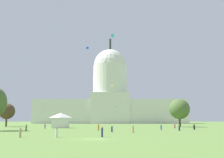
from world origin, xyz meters
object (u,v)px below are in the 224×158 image
capitol_building (110,98)px  person_olive_lawn_far_right (26,128)px  person_navy_deep_crowd (112,129)px  kite_cyan_high (113,36)px  person_maroon_edge_west (175,126)px  kite_black_low (116,107)px  person_navy_mid_center (179,128)px  person_orange_mid_left (98,128)px  kite_magenta_high (58,0)px  person_white_edge_east (57,133)px  person_tan_front_right (20,133)px  kite_blue_mid (87,48)px  person_tan_near_tree_east (133,129)px  tree_west_near (7,111)px  person_navy_aisle_center (102,132)px  person_black_front_center (194,127)px  kite_orange_low (120,101)px  kite_violet_high (105,62)px  event_tent (61,120)px  person_denim_front_left (161,127)px  kite_yellow_mid (112,86)px  person_purple_near_tent (45,126)px  tree_east_near (179,109)px

capitol_building → person_olive_lawn_far_right: capitol_building is taller
person_navy_deep_crowd → kite_cyan_high: bearing=129.2°
person_maroon_edge_west → kite_black_low: kite_black_low is taller
person_navy_mid_center → kite_cyan_high: (-18.07, 40.47, 39.42)m
capitol_building → kite_cyan_high: size_ratio=27.55×
person_orange_mid_left → kite_magenta_high: bearing=34.6°
person_orange_mid_left → person_navy_mid_center: person_orange_mid_left is taller
person_orange_mid_left → person_white_edge_east: person_orange_mid_left is taller
person_tan_front_right → kite_blue_mid: 68.65m
person_tan_near_tree_east → person_navy_deep_crowd: person_tan_near_tree_east is taller
person_maroon_edge_west → person_navy_deep_crowd: bearing=-10.6°
person_navy_deep_crowd → person_tan_front_right: (-14.75, -18.74, 0.08)m
tree_west_near → person_navy_aisle_center: size_ratio=5.42×
person_black_front_center → kite_orange_low: bearing=38.1°
kite_violet_high → event_tent: bearing=18.5°
person_orange_mid_left → kite_violet_high: size_ratio=1.67×
capitol_building → person_white_edge_east: (-6.14, -165.79, -19.84)m
person_tan_front_right → kite_blue_mid: (4.11, 60.78, 31.65)m
person_denim_front_left → kite_magenta_high: size_ratio=0.69×
kite_orange_low → kite_black_low: 7.10m
person_maroon_edge_west → person_tan_near_tree_east: bearing=-1.5°
person_black_front_center → person_denim_front_left: bearing=130.1°
person_black_front_center → kite_black_low: size_ratio=0.40×
capitol_building → kite_orange_low: bearing=-78.8°
person_orange_mid_left → kite_cyan_high: size_ratio=0.41×
tree_west_near → kite_yellow_mid: bearing=52.2°
kite_blue_mid → kite_black_low: bearing=32.7°
person_navy_mid_center → person_white_edge_east: (-26.86, -26.54, -0.00)m
kite_blue_mid → event_tent: bearing=-175.7°
kite_cyan_high → kite_black_low: size_ratio=1.08×
person_maroon_edge_west → person_denim_front_left: person_maroon_edge_west is taller
person_denim_front_left → person_navy_deep_crowd: bearing=71.0°
person_tan_near_tree_east → kite_yellow_mid: kite_yellow_mid is taller
person_maroon_edge_west → person_navy_mid_center: 20.33m
kite_magenta_high → person_white_edge_east: bearing=-81.0°
capitol_building → kite_violet_high: bearing=-95.2°
person_purple_near_tent → kite_black_low: (23.96, 89.73, 10.45)m
kite_orange_low → person_navy_aisle_center: bearing=-9.4°
person_black_front_center → person_purple_near_tent: (-46.67, 8.78, 0.01)m
capitol_building → kite_orange_low: (7.51, -37.79, -5.12)m
event_tent → person_denim_front_left: size_ratio=4.13×
person_olive_lawn_far_right → kite_blue_mid: 49.49m
person_black_front_center → kite_black_low: 101.64m
tree_west_near → person_denim_front_left: bearing=-29.9°
person_purple_near_tent → kite_blue_mid: 37.85m
kite_orange_low → person_tan_near_tree_east: bearing=-6.6°
tree_west_near → person_purple_near_tent: 32.24m
person_purple_near_tent → kite_magenta_high: (-2.61, 23.37, 56.10)m
person_navy_deep_crowd → person_orange_mid_left: bearing=150.5°
tree_east_near → kite_cyan_high: (-27.41, 4.18, 32.83)m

